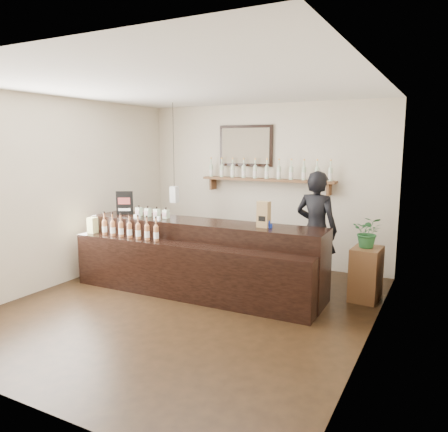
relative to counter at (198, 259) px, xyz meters
name	(u,v)px	position (x,y,z in m)	size (l,w,h in m)	color
ground	(190,306)	(0.21, -0.57, -0.47)	(5.00, 5.00, 0.00)	black
room_shell	(188,177)	(0.21, -0.57, 1.23)	(5.00, 5.00, 5.00)	beige
back_wall_decor	(253,165)	(0.06, 1.81, 1.28)	(2.66, 0.96, 1.69)	brown
counter	(198,259)	(0.00, 0.00, 0.00)	(3.62, 1.04, 1.18)	black
promo_sign	(125,203)	(-1.41, 0.10, 0.72)	(0.24, 0.15, 0.37)	black
paper_bag	(264,214)	(0.96, 0.12, 0.71)	(0.17, 0.13, 0.35)	olive
tape_dispenser	(268,225)	(1.02, 0.13, 0.58)	(0.13, 0.09, 0.11)	#162E9E
side_cabinet	(366,274)	(2.21, 0.77, -0.11)	(0.39, 0.52, 0.73)	brown
potted_plant	(368,232)	(2.21, 0.77, 0.47)	(0.39, 0.33, 0.43)	#255D2D
shopkeeper	(316,222)	(1.44, 0.98, 0.51)	(0.72, 0.47, 1.96)	black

